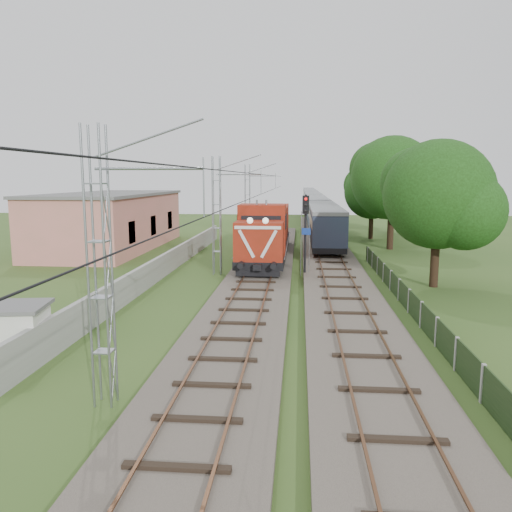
# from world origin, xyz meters

# --- Properties ---
(ground) EXTENTS (140.00, 140.00, 0.00)m
(ground) POSITION_xyz_m (0.00, 0.00, 0.00)
(ground) COLOR #33501E
(ground) RESTS_ON ground
(track_main) EXTENTS (4.20, 70.00, 0.45)m
(track_main) POSITION_xyz_m (0.00, 7.00, 0.18)
(track_main) COLOR #6B6054
(track_main) RESTS_ON ground
(track_side) EXTENTS (4.20, 80.00, 0.45)m
(track_side) POSITION_xyz_m (5.00, 20.00, 0.18)
(track_side) COLOR #6B6054
(track_side) RESTS_ON ground
(catenary) EXTENTS (3.31, 70.00, 8.00)m
(catenary) POSITION_xyz_m (-2.95, 12.00, 4.05)
(catenary) COLOR gray
(catenary) RESTS_ON ground
(boundary_wall) EXTENTS (0.25, 40.00, 1.50)m
(boundary_wall) POSITION_xyz_m (-6.50, 12.00, 0.75)
(boundary_wall) COLOR #9E9E99
(boundary_wall) RESTS_ON ground
(station_building) EXTENTS (8.40, 20.40, 5.22)m
(station_building) POSITION_xyz_m (-15.00, 24.00, 2.63)
(station_building) COLOR #D77A73
(station_building) RESTS_ON ground
(fence) EXTENTS (0.12, 32.00, 1.20)m
(fence) POSITION_xyz_m (8.00, 3.00, 0.60)
(fence) COLOR black
(fence) RESTS_ON ground
(locomotive) EXTENTS (3.23, 18.44, 4.68)m
(locomotive) POSITION_xyz_m (0.00, 18.40, 2.38)
(locomotive) COLOR black
(locomotive) RESTS_ON ground
(coach_rake) EXTENTS (2.85, 106.59, 3.30)m
(coach_rake) POSITION_xyz_m (5.00, 71.01, 2.39)
(coach_rake) COLOR black
(coach_rake) RESTS_ON ground
(signal_post) EXTENTS (0.58, 0.47, 5.49)m
(signal_post) POSITION_xyz_m (2.98, 11.59, 3.77)
(signal_post) COLOR black
(signal_post) RESTS_ON ground
(relay_hut) EXTENTS (2.33, 2.33, 2.11)m
(relay_hut) POSITION_xyz_m (-7.40, -4.99, 1.06)
(relay_hut) COLOR silver
(relay_hut) RESTS_ON ground
(tree_a) EXTENTS (6.83, 6.50, 8.85)m
(tree_a) POSITION_xyz_m (10.86, 9.22, 5.52)
(tree_a) COLOR #321D14
(tree_a) RESTS_ON ground
(tree_b) EXTENTS (8.02, 7.64, 10.40)m
(tree_b) POSITION_xyz_m (11.11, 25.58, 6.49)
(tree_b) COLOR #321D14
(tree_b) RESTS_ON ground
(tree_c) EXTENTS (6.30, 6.00, 8.16)m
(tree_c) POSITION_xyz_m (10.45, 33.77, 5.09)
(tree_c) COLOR #321D14
(tree_c) RESTS_ON ground
(tree_d) EXTENTS (6.49, 6.18, 8.41)m
(tree_d) POSITION_xyz_m (13.59, 39.56, 5.25)
(tree_d) COLOR #321D14
(tree_d) RESTS_ON ground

